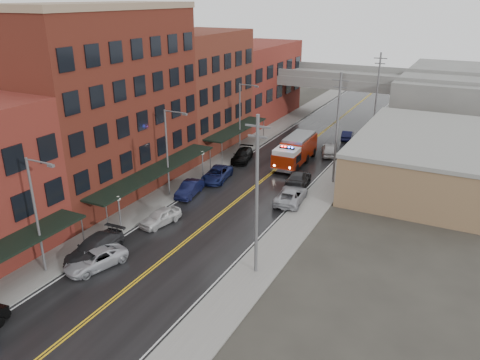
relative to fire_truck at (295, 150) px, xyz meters
The scene contains 32 objects.
road 9.28m from the fire_truck, 97.63° to the right, with size 11.00×160.00×0.02m, color black.
sidewalk_left 12.53m from the fire_truck, 133.29° to the right, with size 3.00×160.00×0.15m, color slate.
sidewalk_right 11.02m from the fire_truck, 56.02° to the right, with size 3.00×160.00×0.15m, color slate.
curb_left 11.47m from the fire_truck, 127.21° to the right, with size 0.30×160.00×0.15m, color gray.
curb_right 10.21m from the fire_truck, 63.84° to the right, with size 0.30×160.00×0.15m, color gray.
brick_building_b 22.81m from the fire_truck, 132.14° to the right, with size 9.00×20.00×18.00m, color #541C16.
brick_building_c 15.68m from the fire_truck, behind, with size 9.00×15.00×15.00m, color maroon.
brick_building_far 24.25m from the fire_truck, 127.42° to the left, with size 9.00×20.00×12.00m, color maroon.
tan_building 14.84m from the fire_truck, ahead, with size 14.00×22.00×5.00m, color #8B694B.
right_far_block 35.29m from the fire_truck, 61.53° to the left, with size 18.00×30.00×8.00m, color slate.
awning_1 18.29m from the fire_truck, 118.49° to the right, with size 2.60×18.00×3.09m.
awning_2 8.91m from the fire_truck, behind, with size 2.60×13.00×3.09m.
globe_lamp_1 24.27m from the fire_truck, 108.28° to the right, with size 0.44×0.44×3.12m.
globe_lamp_2 11.83m from the fire_truck, 130.11° to the right, with size 0.44×0.44×3.12m.
street_lamp_0 32.17m from the fire_truck, 104.04° to the right, with size 2.64×0.22×9.00m.
street_lamp_1 17.26m from the fire_truck, 117.30° to the right, with size 2.64×0.22×9.00m.
street_lamp_2 8.54m from the fire_truck, behind, with size 2.64×0.22×9.00m.
utility_pole_0 25.19m from the fire_truck, 76.01° to the right, with size 1.80×0.24×12.00m.
utility_pole_1 8.54m from the fire_truck, 33.98° to the right, with size 1.80×0.24×12.00m.
utility_pole_2 17.65m from the fire_truck, 69.44° to the left, with size 1.80×0.24×12.00m.
overpass 23.38m from the fire_truck, 93.02° to the left, with size 40.00×10.00×7.50m.
fire_truck is the anchor object (origin of this frame).
parked_car_left_2 29.31m from the fire_truck, 100.06° to the right, with size 2.21×4.80×1.33m, color #B3B4BB.
parked_car_left_3 28.44m from the fire_truck, 102.62° to the right, with size 2.26×5.57×1.62m, color #252527.
parked_car_left_4 21.35m from the fire_truck, 103.58° to the right, with size 1.67×4.15×1.41m, color silver.
parked_car_left_5 15.37m from the fire_truck, 113.89° to the right, with size 1.53×4.38×1.44m, color black.
parked_car_left_6 10.80m from the fire_truck, 122.52° to the right, with size 2.36×5.11×1.42m, color #131C4A.
parked_car_left_7 6.58m from the fire_truck, 163.04° to the right, with size 2.00×4.93×1.43m, color black.
parked_car_right_0 11.65m from the fire_truck, 71.22° to the right, with size 2.50×5.43×1.51m, color #9B9CA2.
parked_car_right_1 6.96m from the fire_truck, 66.30° to the right, with size 2.20×5.42×1.57m, color black.
parked_car_right_2 5.90m from the fire_truck, 61.26° to the left, with size 1.87×4.65×1.58m, color #BBBBBB.
parked_car_right_3 13.55m from the fire_truck, 77.04° to the left, with size 1.40×4.02×1.32m, color black.
Camera 1 is at (19.63, -12.13, 19.20)m, focal length 35.00 mm.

